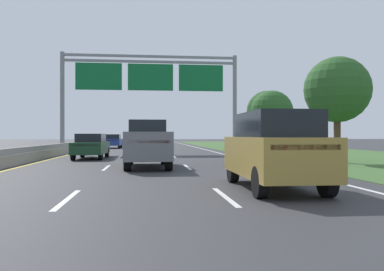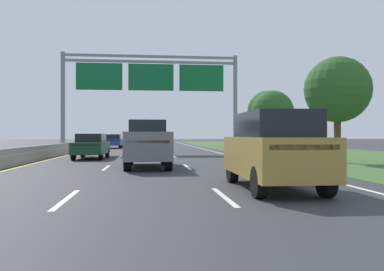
{
  "view_description": "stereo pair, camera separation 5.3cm",
  "coord_description": "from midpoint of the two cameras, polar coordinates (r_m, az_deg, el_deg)",
  "views": [
    {
      "loc": [
        -0.03,
        0.98,
        1.49
      ],
      "look_at": [
        2.15,
        20.27,
        1.46
      ],
      "focal_mm": 37.58,
      "sensor_mm": 36.0,
      "label": 1
    },
    {
      "loc": [
        0.03,
        0.98,
        1.49
      ],
      "look_at": [
        2.15,
        20.27,
        1.46
      ],
      "focal_mm": 37.58,
      "sensor_mm": 36.0,
      "label": 2
    }
  ],
  "objects": [
    {
      "name": "roadside_tree_near",
      "position": [
        22.8,
        20.0,
        6.1
      ],
      "size": [
        3.49,
        3.49,
        5.65
      ],
      "color": "#4C3823",
      "rests_on": "ground"
    },
    {
      "name": "car_darkgreen_left_lane_sedan",
      "position": [
        25.96,
        -14.04,
        -1.41
      ],
      "size": [
        1.93,
        4.44,
        1.57
      ],
      "rotation": [
        0.0,
        0.0,
        1.55
      ],
      "color": "#193D23",
      "rests_on": "ground"
    },
    {
      "name": "ground_plane",
      "position": [
        34.05,
        -6.28,
        -2.44
      ],
      "size": [
        220.0,
        220.0,
        0.0
      ],
      "primitive_type": "plane",
      "color": "#333335"
    },
    {
      "name": "car_blue_left_lane_sedan",
      "position": [
        46.48,
        -11.01,
        -0.76
      ],
      "size": [
        1.92,
        4.44,
        1.57
      ],
      "rotation": [
        0.0,
        0.0,
        1.55
      ],
      "color": "navy",
      "rests_on": "ground"
    },
    {
      "name": "overhead_sign_gantry",
      "position": [
        34.77,
        -5.79,
        7.58
      ],
      "size": [
        15.06,
        0.42,
        8.45
      ],
      "color": "gray",
      "rests_on": "ground"
    },
    {
      "name": "roadside_tree_mid",
      "position": [
        38.91,
        11.37,
        3.3
      ],
      "size": [
        4.06,
        4.06,
        5.72
      ],
      "color": "#4C3823",
      "rests_on": "ground"
    },
    {
      "name": "lane_striping",
      "position": [
        33.6,
        -6.28,
        -2.47
      ],
      "size": [
        11.96,
        106.0,
        0.01
      ],
      "color": "white",
      "rests_on": "ground"
    },
    {
      "name": "roadside_tree_far",
      "position": [
        49.54,
        10.75,
        3.42
      ],
      "size": [
        4.94,
        4.94,
        6.86
      ],
      "color": "#4C3823",
      "rests_on": "ground"
    },
    {
      "name": "grass_verge_right",
      "position": [
        36.8,
        16.01,
        -2.24
      ],
      "size": [
        14.0,
        110.0,
        0.02
      ],
      "primitive_type": "cube",
      "color": "#3D602D",
      "rests_on": "ground"
    },
    {
      "name": "car_gold_right_lane_suv",
      "position": [
        11.28,
        11.6,
        -1.91
      ],
      "size": [
        1.96,
        4.72,
        2.11
      ],
      "rotation": [
        0.0,
        0.0,
        1.56
      ],
      "color": "#A38438",
      "rests_on": "ground"
    },
    {
      "name": "median_barrier_concrete",
      "position": [
        34.67,
        -17.26,
        -1.81
      ],
      "size": [
        0.6,
        110.0,
        0.85
      ],
      "color": "#99968E",
      "rests_on": "ground"
    },
    {
      "name": "pickup_truck_grey",
      "position": [
        18.66,
        -6.25,
        -1.2
      ],
      "size": [
        2.06,
        5.42,
        2.2
      ],
      "rotation": [
        0.0,
        0.0,
        1.58
      ],
      "color": "slate",
      "rests_on": "ground"
    }
  ]
}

